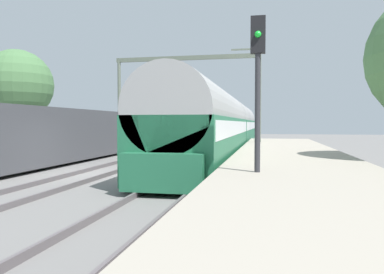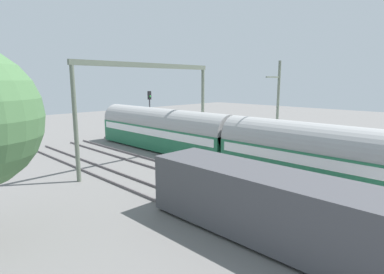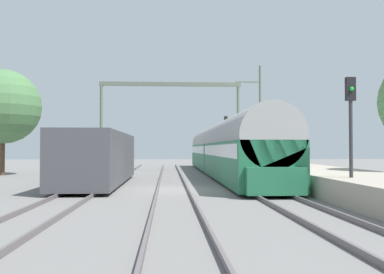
# 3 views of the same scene
# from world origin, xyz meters

# --- Properties ---
(passenger_train) EXTENTS (2.93, 32.85, 3.82)m
(passenger_train) POSITION_xyz_m (4.03, 12.31, 1.97)
(passenger_train) COLOR #236B47
(passenger_train) RESTS_ON ground
(freight_car) EXTENTS (2.80, 13.00, 2.70)m
(freight_car) POSITION_xyz_m (-4.03, 3.39, 1.47)
(freight_car) COLOR #47474C
(freight_car) RESTS_ON ground
(person_crossing) EXTENTS (0.40, 0.24, 1.73)m
(person_crossing) POSITION_xyz_m (5.17, 11.83, 1.03)
(person_crossing) COLOR #3C3C3C
(person_crossing) RESTS_ON ground
(railway_signal_far) EXTENTS (0.36, 0.30, 5.45)m
(railway_signal_far) POSITION_xyz_m (5.94, 24.81, 3.46)
(railway_signal_far) COLOR #2D2D33
(railway_signal_far) RESTS_ON ground
(catenary_gantry) EXTENTS (12.45, 0.28, 7.86)m
(catenary_gantry) POSITION_xyz_m (0.00, 17.14, 5.63)
(catenary_gantry) COLOR slate
(catenary_gantry) RESTS_ON ground
(catenary_pole_east_mid) EXTENTS (1.90, 0.20, 8.00)m
(catenary_pole_east_mid) POSITION_xyz_m (6.38, 9.84, 4.15)
(catenary_pole_east_mid) COLOR slate
(catenary_pole_east_mid) RESTS_ON ground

